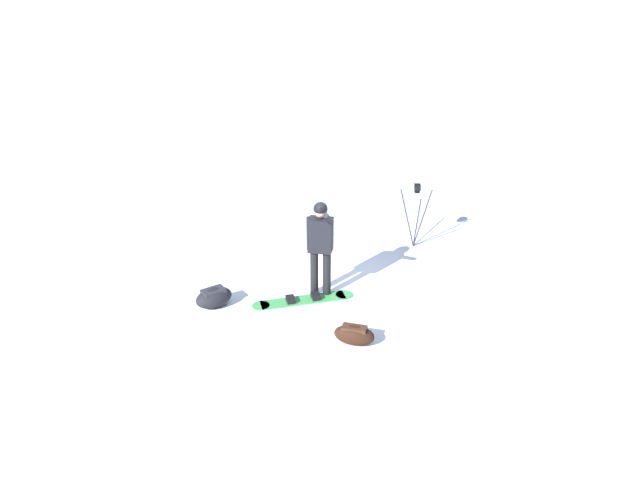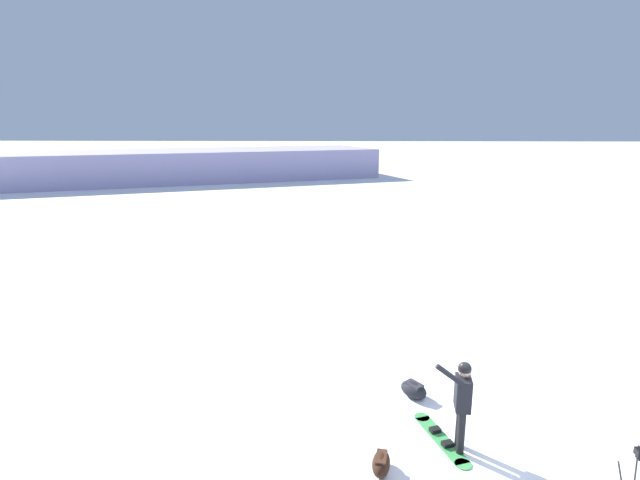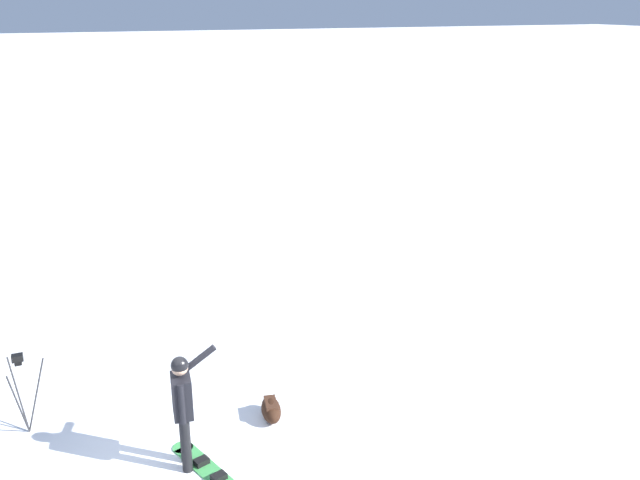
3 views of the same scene
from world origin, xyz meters
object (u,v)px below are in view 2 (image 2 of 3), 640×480
object	(u,v)px
snowboard	(441,438)
gear_bag_small	(414,389)
gear_bag_large	(381,463)
camera_tripod	(638,472)
snowboarder	(462,397)

from	to	relation	value
snowboard	gear_bag_small	world-z (taller)	gear_bag_small
gear_bag_large	camera_tripod	bearing A→B (deg)	-107.12
snowboarder	snowboard	world-z (taller)	snowboarder
snowboarder	gear_bag_small	size ratio (longest dim) A/B	2.35
gear_bag_large	gear_bag_small	size ratio (longest dim) A/B	0.90
snowboarder	gear_bag_small	distance (m)	2.04
camera_tripod	gear_bag_small	distance (m)	4.41
snowboarder	gear_bag_small	xyz separation A→B (m)	(1.75, 0.55, -0.88)
snowboard	gear_bag_large	size ratio (longest dim) A/B	2.52
snowboard	camera_tripod	distance (m)	3.19
gear_bag_large	camera_tripod	distance (m)	3.76
snowboarder	gear_bag_large	size ratio (longest dim) A/B	2.61
gear_bag_small	gear_bag_large	bearing A→B (deg)	159.22
snowboarder	camera_tripod	distance (m)	2.69
snowboarder	snowboard	distance (m)	1.10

